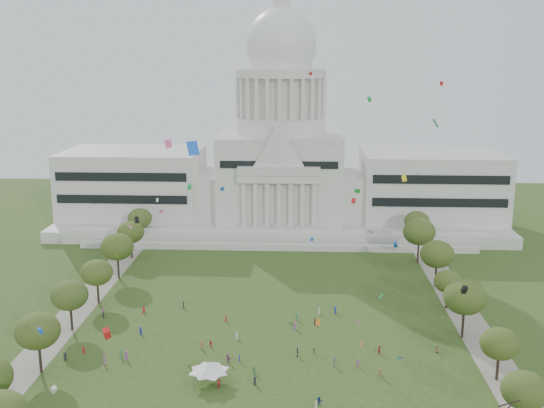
% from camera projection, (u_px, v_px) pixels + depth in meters
% --- Properties ---
extents(ground, '(400.00, 400.00, 0.00)m').
position_uv_depth(ground, '(262.00, 370.00, 128.21)').
color(ground, '#33491C').
rests_on(ground, ground).
extents(capitol, '(160.00, 64.50, 91.30)m').
position_uv_depth(capitol, '(281.00, 166.00, 233.66)').
color(capitol, beige).
rests_on(capitol, ground).
extents(path_left, '(8.00, 160.00, 0.04)m').
position_uv_depth(path_left, '(79.00, 308.00, 159.56)').
color(path_left, gray).
rests_on(path_left, ground).
extents(path_right, '(8.00, 160.00, 0.04)m').
position_uv_depth(path_right, '(465.00, 315.00, 155.23)').
color(path_right, gray).
rests_on(path_right, ground).
extents(row_tree_r_0, '(7.67, 7.67, 10.91)m').
position_uv_depth(row_tree_r_0, '(524.00, 390.00, 105.37)').
color(row_tree_r_0, black).
rests_on(row_tree_r_0, ground).
extents(row_tree_l_1, '(8.86, 8.86, 12.59)m').
position_uv_depth(row_tree_l_1, '(38.00, 331.00, 125.29)').
color(row_tree_l_1, black).
rests_on(row_tree_l_1, ground).
extents(row_tree_r_1, '(7.58, 7.58, 10.78)m').
position_uv_depth(row_tree_r_1, '(500.00, 344.00, 122.69)').
color(row_tree_r_1, black).
rests_on(row_tree_r_1, ground).
extents(row_tree_l_2, '(8.42, 8.42, 11.97)m').
position_uv_depth(row_tree_l_2, '(70.00, 295.00, 145.15)').
color(row_tree_l_2, black).
rests_on(row_tree_l_2, ground).
extents(row_tree_r_2, '(9.55, 9.55, 13.58)m').
position_uv_depth(row_tree_r_2, '(465.00, 297.00, 140.99)').
color(row_tree_r_2, black).
rests_on(row_tree_r_2, ground).
extents(row_tree_l_3, '(8.12, 8.12, 11.55)m').
position_uv_depth(row_tree_l_3, '(97.00, 273.00, 161.34)').
color(row_tree_l_3, black).
rests_on(row_tree_l_3, ground).
extents(row_tree_r_3, '(7.01, 7.01, 9.98)m').
position_uv_depth(row_tree_r_3, '(448.00, 282.00, 158.15)').
color(row_tree_r_3, black).
rests_on(row_tree_r_3, ground).
extents(row_tree_l_4, '(9.29, 9.29, 13.21)m').
position_uv_depth(row_tree_l_4, '(117.00, 247.00, 179.07)').
color(row_tree_l_4, black).
rests_on(row_tree_l_4, ground).
extents(row_tree_r_4, '(9.19, 9.19, 13.06)m').
position_uv_depth(row_tree_r_4, '(437.00, 254.00, 172.77)').
color(row_tree_r_4, black).
rests_on(row_tree_r_4, ground).
extents(row_tree_l_5, '(8.33, 8.33, 11.85)m').
position_uv_depth(row_tree_l_5, '(131.00, 232.00, 197.43)').
color(row_tree_l_5, black).
rests_on(row_tree_l_5, ground).
extents(row_tree_r_5, '(9.82, 9.82, 13.96)m').
position_uv_depth(row_tree_r_5, '(419.00, 232.00, 192.28)').
color(row_tree_r_5, black).
rests_on(row_tree_r_5, ground).
extents(row_tree_l_6, '(8.19, 8.19, 11.64)m').
position_uv_depth(row_tree_l_6, '(140.00, 218.00, 215.17)').
color(row_tree_l_6, black).
rests_on(row_tree_l_6, ground).
extents(row_tree_r_6, '(8.42, 8.42, 11.97)m').
position_uv_depth(row_tree_r_6, '(417.00, 222.00, 209.94)').
color(row_tree_r_6, black).
rests_on(row_tree_r_6, ground).
extents(event_tent, '(10.38, 10.38, 4.48)m').
position_uv_depth(event_tent, '(209.00, 366.00, 122.49)').
color(event_tent, '#4C4C4C').
rests_on(event_tent, ground).
extents(person_0, '(0.96, 0.92, 1.66)m').
position_uv_depth(person_0, '(437.00, 349.00, 135.69)').
color(person_0, olive).
rests_on(person_0, ground).
extents(person_2, '(1.03, 0.93, 1.81)m').
position_uv_depth(person_2, '(380.00, 350.00, 135.09)').
color(person_2, '#B21E1E').
rests_on(person_2, ground).
extents(person_3, '(0.76, 1.31, 1.94)m').
position_uv_depth(person_3, '(334.00, 362.00, 129.45)').
color(person_3, '#4C4C51').
rests_on(person_3, ground).
extents(person_4, '(0.70, 1.21, 2.01)m').
position_uv_depth(person_4, '(297.00, 352.00, 133.86)').
color(person_4, '#4C4C51').
rests_on(person_4, ground).
extents(person_5, '(1.72, 1.77, 1.91)m').
position_uv_depth(person_5, '(228.00, 358.00, 131.34)').
color(person_5, '#994C8C').
rests_on(person_5, ground).
extents(person_6, '(0.61, 0.85, 1.60)m').
position_uv_depth(person_6, '(316.00, 406.00, 113.76)').
color(person_6, silver).
rests_on(person_6, ground).
extents(person_7, '(0.88, 0.81, 1.96)m').
position_uv_depth(person_7, '(219.00, 383.00, 121.19)').
color(person_7, '#B21E1E').
rests_on(person_7, ground).
extents(person_8, '(0.88, 0.75, 1.56)m').
position_uv_depth(person_8, '(211.00, 344.00, 138.28)').
color(person_8, '#B21E1E').
rests_on(person_8, ground).
extents(person_9, '(1.29, 1.30, 1.86)m').
position_uv_depth(person_9, '(380.00, 373.00, 125.30)').
color(person_9, olive).
rests_on(person_9, ground).
extents(person_10, '(0.48, 0.85, 1.43)m').
position_uv_depth(person_10, '(314.00, 351.00, 135.18)').
color(person_10, '#4C4C51').
rests_on(person_10, ground).
extents(person_11, '(1.58, 1.40, 1.65)m').
position_uv_depth(person_11, '(319.00, 401.00, 115.31)').
color(person_11, navy).
rests_on(person_11, ground).
extents(distant_crowd, '(61.13, 37.78, 1.90)m').
position_uv_depth(distant_crowd, '(204.00, 335.00, 142.22)').
color(distant_crowd, '#26262B').
rests_on(distant_crowd, ground).
extents(kite_swarm, '(73.88, 104.84, 55.99)m').
position_uv_depth(kite_swarm, '(284.00, 238.00, 131.53)').
color(kite_swarm, red).
rests_on(kite_swarm, ground).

